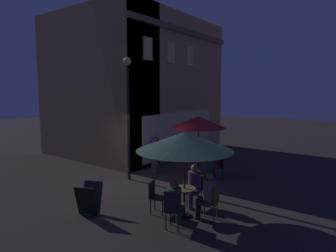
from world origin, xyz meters
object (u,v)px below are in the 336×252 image
object	(u,v)px
street_lamp_near_corner	(128,101)
cafe_table_0	(198,164)
menu_sandwich_board	(89,199)
cafe_chair_1	(213,200)
patron_seated_1	(207,193)
cafe_chair_0	(221,164)
patio_umbrella_0	(199,122)
patio_umbrella_1	(185,141)
patron_standing_4	(155,154)
patron_seated_2	(194,183)
cafe_chair_2	(195,187)
patron_seated_0	(217,161)
cafe_table_1	(184,197)
cafe_chair_3	(155,194)
patron_seated_3	(175,200)
cafe_chair_4	(173,207)

from	to	relation	value
street_lamp_near_corner	cafe_table_0	size ratio (longest dim) A/B	5.81
menu_sandwich_board	cafe_chair_1	bearing A→B (deg)	-85.13
street_lamp_near_corner	cafe_chair_1	world-z (taller)	street_lamp_near_corner
patron_seated_1	cafe_chair_0	bearing A→B (deg)	-82.96
cafe_chair_0	cafe_chair_1	bearing A→B (deg)	89.05
patio_umbrella_0	patio_umbrella_1	bearing A→B (deg)	-155.12
menu_sandwich_board	patron_standing_4	world-z (taller)	patron_standing_4
patron_seated_2	patron_seated_1	bearing A→B (deg)	41.57
cafe_table_0	patron_seated_2	xyz separation A→B (m)	(-2.48, -1.34, 0.17)
cafe_chair_2	patio_umbrella_0	bearing A→B (deg)	-162.29
patron_seated_0	cafe_table_1	bearing A→B (deg)	79.22
cafe_table_0	patio_umbrella_0	xyz separation A→B (m)	(0.00, 0.00, 1.63)
cafe_chair_3	patron_seated_2	bearing A→B (deg)	38.04
menu_sandwich_board	patio_umbrella_1	bearing A→B (deg)	-80.51
patio_umbrella_1	cafe_chair_2	world-z (taller)	patio_umbrella_1
cafe_chair_1	patio_umbrella_1	bearing A→B (deg)	-0.00
patio_umbrella_1	street_lamp_near_corner	bearing A→B (deg)	66.82
patron_seated_1	patron_seated_0	bearing A→B (deg)	-80.57
patron_seated_1	cafe_chair_2	bearing A→B (deg)	-55.85
street_lamp_near_corner	cafe_chair_0	distance (m)	4.23
patron_seated_1	patron_standing_4	bearing A→B (deg)	-47.44
patio_umbrella_0	cafe_chair_2	xyz separation A→B (m)	(-2.35, -1.31, -1.64)
patron_seated_1	patron_standing_4	size ratio (longest dim) A/B	0.77
cafe_chair_0	cafe_chair_3	world-z (taller)	cafe_chair_0
cafe_table_1	cafe_chair_1	size ratio (longest dim) A/B	0.84
cafe_chair_2	patron_seated_3	distance (m)	1.61
cafe_chair_0	cafe_chair_2	world-z (taller)	cafe_chair_0
patron_seated_2	cafe_table_1	bearing A→B (deg)	-0.00
cafe_chair_3	patron_seated_2	world-z (taller)	patron_seated_2
patio_umbrella_1	patron_seated_0	bearing A→B (deg)	13.50
cafe_table_0	cafe_table_1	distance (m)	3.53
cafe_chair_3	patron_seated_0	bearing A→B (deg)	70.82
street_lamp_near_corner	patron_seated_2	world-z (taller)	street_lamp_near_corner
cafe_chair_1	patron_standing_4	world-z (taller)	patron_standing_4
cafe_chair_0	cafe_chair_1	distance (m)	3.67
cafe_chair_2	patron_standing_4	distance (m)	3.57
patron_seated_0	cafe_chair_3	bearing A→B (deg)	66.78
cafe_chair_4	cafe_chair_3	bearing A→B (deg)	45.51
menu_sandwich_board	patron_seated_0	bearing A→B (deg)	-39.46
menu_sandwich_board	street_lamp_near_corner	bearing A→B (deg)	0.35
street_lamp_near_corner	patron_seated_0	world-z (taller)	street_lamp_near_corner
patio_umbrella_0	patron_seated_0	distance (m)	1.64
patio_umbrella_0	patron_seated_0	bearing A→B (deg)	-65.72
patio_umbrella_1	patron_seated_3	bearing A→B (deg)	-164.70
patron_seated_1	patron_seated_3	xyz separation A→B (m)	(-0.86, 0.42, -0.01)
cafe_table_1	patron_standing_4	size ratio (longest dim) A/B	0.47
cafe_table_0	patron_seated_2	world-z (taller)	patron_seated_2
menu_sandwich_board	cafe_chair_0	distance (m)	5.21
patio_umbrella_0	cafe_chair_3	world-z (taller)	patio_umbrella_0
cafe_chair_4	patron_seated_0	distance (m)	4.47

